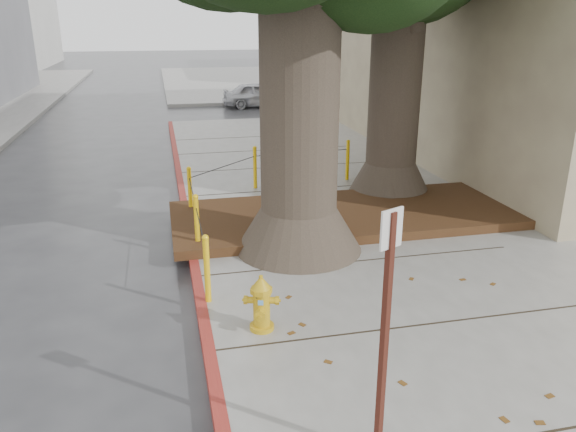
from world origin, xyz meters
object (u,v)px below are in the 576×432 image
object	(u,v)px
car_silver	(259,95)
signpost	(385,326)
fire_hydrant	(261,303)
car_red	(431,89)

from	to	relation	value
car_silver	signpost	bearing A→B (deg)	174.65
fire_hydrant	car_red	size ratio (longest dim) A/B	0.21
signpost	car_silver	world-z (taller)	signpost
car_red	car_silver	bearing A→B (deg)	90.44
signpost	car_red	world-z (taller)	signpost
car_silver	car_red	bearing A→B (deg)	-88.18
car_silver	fire_hydrant	bearing A→B (deg)	172.05
fire_hydrant	car_red	xyz separation A→B (m)	(11.57, 18.94, 0.07)
signpost	car_silver	distance (m)	21.42
fire_hydrant	signpost	size ratio (longest dim) A/B	0.32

